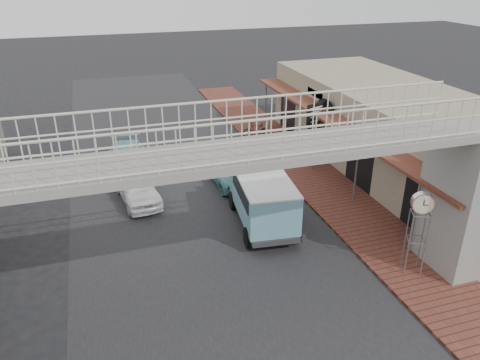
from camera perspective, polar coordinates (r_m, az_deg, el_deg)
ground at (r=18.08m, az=-4.14°, el=-7.53°), size 120.00×120.00×0.00m
road_strip at (r=18.08m, az=-4.14°, el=-7.52°), size 10.00×60.00×0.01m
sidewalk at (r=22.60m, az=10.16°, el=-0.72°), size 3.00×40.00×0.10m
shophouse_row at (r=24.94m, az=18.65°, el=5.68°), size 7.20×18.00×4.00m
footbridge at (r=13.13m, az=-0.33°, el=-4.80°), size 16.40×2.40×6.34m
white_hatchback at (r=21.27m, az=-12.42°, el=-0.84°), size 1.99×3.97×1.30m
dark_sedan at (r=19.12m, az=2.96°, el=-2.92°), size 1.92×4.73×1.53m
angkot_curb at (r=22.76m, az=-1.19°, el=1.38°), size 2.14×4.34×1.19m
angkot_far at (r=24.40m, az=-13.52°, el=2.51°), size 2.12×4.66×1.32m
angkot_van at (r=18.49m, az=2.80°, el=-1.84°), size 2.42×4.57×2.15m
motorcycle_near at (r=26.47m, az=6.51°, el=4.49°), size 1.59×0.66×0.81m
motorcycle_far at (r=28.12m, az=1.95°, el=6.05°), size 1.69×0.83×0.98m
street_clock at (r=16.18m, az=21.29°, el=-3.06°), size 0.76×0.75×2.96m
arrow_sign at (r=24.46m, az=10.61°, el=8.33°), size 2.07×1.40×3.43m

